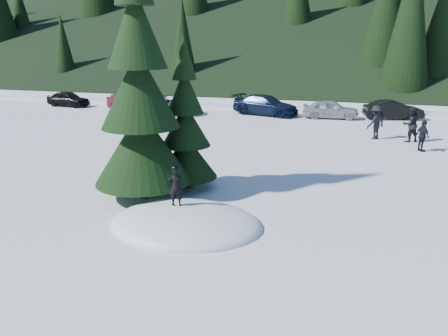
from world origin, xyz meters
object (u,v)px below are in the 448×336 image
(adult_0, at_px, (410,124))
(adult_2, at_px, (376,122))
(adult_1, at_px, (423,136))
(car_1, at_px, (132,103))
(car_0, at_px, (68,99))
(child_skier, at_px, (176,187))
(spruce_short, at_px, (186,130))
(car_4, at_px, (330,109))
(spruce_tall, at_px, (140,99))
(car_3, at_px, (266,105))
(car_5, at_px, (393,110))
(car_2, at_px, (166,105))

(adult_0, bearing_deg, adult_2, -37.60)
(adult_1, xyz_separation_m, car_1, (-18.99, 6.89, -0.04))
(car_0, distance_m, car_1, 6.51)
(child_skier, relative_size, adult_1, 0.76)
(spruce_short, bearing_deg, adult_2, 56.88)
(car_1, height_order, car_4, car_1)
(spruce_short, bearing_deg, car_1, 123.89)
(spruce_tall, relative_size, car_0, 2.41)
(car_0, height_order, car_3, car_3)
(adult_2, height_order, car_4, adult_2)
(adult_1, distance_m, car_4, 9.53)
(adult_2, distance_m, car_5, 6.96)
(spruce_tall, height_order, car_0, spruce_tall)
(spruce_tall, xyz_separation_m, car_4, (5.15, 17.81, -2.68))
(child_skier, height_order, adult_0, adult_0)
(car_2, xyz_separation_m, car_5, (15.56, 2.40, -0.05))
(car_1, height_order, car_2, car_1)
(adult_1, bearing_deg, car_2, 39.52)
(spruce_tall, bearing_deg, car_5, 63.74)
(car_2, height_order, car_3, car_3)
(adult_0, relative_size, car_3, 0.38)
(child_skier, distance_m, car_1, 21.06)
(spruce_short, bearing_deg, car_0, 135.35)
(car_2, bearing_deg, adult_1, -120.53)
(adult_0, relative_size, car_1, 0.42)
(spruce_short, distance_m, car_1, 18.17)
(child_skier, bearing_deg, car_5, -119.64)
(adult_1, relative_size, adult_2, 0.84)
(adult_1, height_order, car_2, adult_1)
(car_3, relative_size, car_5, 1.25)
(adult_0, xyz_separation_m, car_2, (-15.88, 4.65, -0.23))
(spruce_short, distance_m, car_4, 16.99)
(car_3, bearing_deg, car_5, -69.80)
(adult_0, distance_m, car_2, 16.55)
(car_1, bearing_deg, adult_1, -85.69)
(car_1, relative_size, car_3, 0.90)
(spruce_short, height_order, car_5, spruce_short)
(adult_0, bearing_deg, car_1, -44.28)
(child_skier, distance_m, car_0, 25.90)
(adult_1, bearing_deg, car_4, 1.96)
(adult_0, bearing_deg, spruce_tall, 20.79)
(adult_2, xyz_separation_m, car_4, (-2.69, 5.93, -0.26))
(car_0, distance_m, car_5, 24.74)
(adult_2, height_order, car_1, adult_2)
(child_skier, relative_size, car_4, 0.31)
(child_skier, xyz_separation_m, adult_1, (8.08, 11.11, -0.30))
(adult_1, relative_size, car_4, 0.40)
(child_skier, xyz_separation_m, car_4, (3.33, 19.38, -0.42))
(adult_2, bearing_deg, spruce_short, 11.54)
(spruce_tall, height_order, car_3, spruce_tall)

